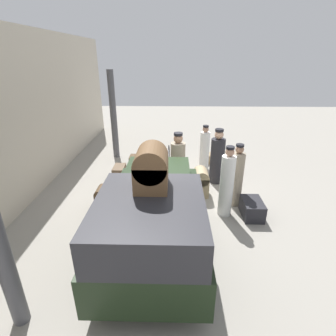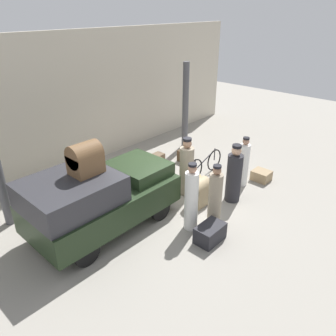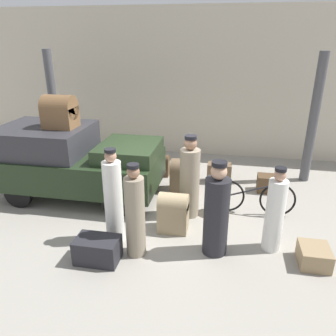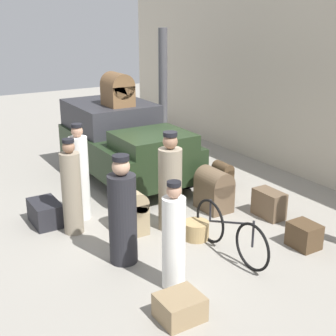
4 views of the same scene
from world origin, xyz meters
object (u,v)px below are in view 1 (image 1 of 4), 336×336
(suitcase_tan_flat, at_px, (135,161))
(trunk_large_brown, at_px, (201,181))
(porter_carrying_trunk, at_px, (217,159))
(wicker_basket, at_px, (172,177))
(trunk_barrel_dark, at_px, (137,181))
(suitcase_small_leather, at_px, (102,197))
(suitcase_black_upright, at_px, (211,158))
(trunk_umber_medium, at_px, (252,209))
(trunk_wicker_pale, at_px, (120,174))
(truck, at_px, (154,217))
(trunk_on_truck_roof, at_px, (151,168))
(porter_with_bicycle, at_px, (227,184))
(conductor_in_dark_uniform, at_px, (236,178))
(porter_lifting_near_truck, at_px, (205,150))
(bicycle, at_px, (169,162))
(porter_standing_middle, at_px, (178,165))

(suitcase_tan_flat, height_order, trunk_large_brown, trunk_large_brown)
(porter_carrying_trunk, bearing_deg, wicker_basket, 91.28)
(trunk_barrel_dark, xyz_separation_m, suitcase_small_leather, (-0.80, 0.84, -0.11))
(suitcase_small_leather, bearing_deg, suitcase_black_upright, -44.42)
(trunk_umber_medium, bearing_deg, trunk_wicker_pale, 62.80)
(truck, xyz_separation_m, suitcase_small_leather, (1.76, 1.52, -0.59))
(suitcase_black_upright, bearing_deg, trunk_on_truck_roof, 161.73)
(suitcase_tan_flat, relative_size, trunk_umber_medium, 0.65)
(porter_with_bicycle, xyz_separation_m, conductor_in_dark_uniform, (0.51, -0.36, -0.06))
(truck, xyz_separation_m, porter_lifting_near_truck, (4.45, -1.44, -0.18))
(conductor_in_dark_uniform, distance_m, suitcase_small_leather, 3.60)
(trunk_large_brown, bearing_deg, suitcase_tan_flat, 47.39)
(suitcase_tan_flat, bearing_deg, porter_carrying_trunk, -112.76)
(conductor_in_dark_uniform, height_order, suitcase_tan_flat, conductor_in_dark_uniform)
(wicker_basket, distance_m, trunk_wicker_pale, 1.70)
(porter_with_bicycle, bearing_deg, wicker_basket, 36.28)
(bicycle, height_order, trunk_barrel_dark, trunk_barrel_dark)
(wicker_basket, relative_size, suitcase_tan_flat, 0.91)
(trunk_on_truck_roof, bearing_deg, suitcase_black_upright, -18.27)
(trunk_wicker_pale, xyz_separation_m, trunk_umber_medium, (-1.92, -3.73, -0.04))
(porter_lifting_near_truck, xyz_separation_m, porter_standing_middle, (-1.63, 0.95, 0.08))
(porter_standing_middle, bearing_deg, trunk_wicker_pale, 72.93)
(wicker_basket, relative_size, suitcase_small_leather, 0.73)
(trunk_wicker_pale, distance_m, trunk_large_brown, 2.66)
(conductor_in_dark_uniform, distance_m, trunk_umber_medium, 0.89)
(trunk_large_brown, bearing_deg, trunk_wicker_pale, 72.40)
(porter_carrying_trunk, bearing_deg, porter_with_bicycle, 178.54)
(trunk_wicker_pale, xyz_separation_m, trunk_on_truck_roof, (-3.62, -1.37, 1.79))
(trunk_large_brown, bearing_deg, wicker_basket, 45.32)
(porter_standing_middle, height_order, trunk_on_truck_roof, trunk_on_truck_roof)
(porter_carrying_trunk, xyz_separation_m, trunk_barrel_dark, (-0.88, 2.41, -0.36))
(suitcase_tan_flat, bearing_deg, trunk_on_truck_roof, -167.94)
(truck, relative_size, trunk_wicker_pale, 5.97)
(trunk_large_brown, relative_size, suitcase_black_upright, 1.44)
(truck, distance_m, bicycle, 4.19)
(porter_standing_middle, bearing_deg, truck, 170.18)
(truck, distance_m, wicker_basket, 3.50)
(wicker_basket, xyz_separation_m, suitcase_tan_flat, (1.19, 1.36, 0.06))
(porter_carrying_trunk, distance_m, trunk_umber_medium, 2.14)
(truck, distance_m, trunk_umber_medium, 2.86)
(trunk_wicker_pale, bearing_deg, truck, -157.92)
(porter_standing_middle, xyz_separation_m, trunk_large_brown, (-0.23, -0.67, -0.40))
(suitcase_tan_flat, bearing_deg, trunk_umber_medium, -132.69)
(truck, xyz_separation_m, suitcase_tan_flat, (4.60, 1.03, -0.71))
(wicker_basket, xyz_separation_m, suitcase_black_upright, (1.72, -1.45, 0.01))
(porter_lifting_near_truck, xyz_separation_m, trunk_barrel_dark, (-1.89, 2.12, -0.31))
(porter_standing_middle, distance_m, trunk_barrel_dark, 1.26)
(bicycle, height_order, trunk_umber_medium, bicycle)
(trunk_large_brown, bearing_deg, porter_carrying_trunk, -33.92)
(porter_standing_middle, height_order, trunk_wicker_pale, porter_standing_middle)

